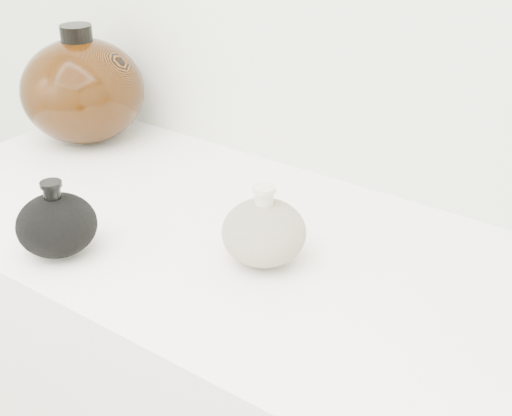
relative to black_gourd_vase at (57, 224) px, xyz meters
The scene contains 3 objects.
black_gourd_vase is the anchor object (origin of this frame).
cream_gourd_vase 0.28m from the black_gourd_vase, 31.60° to the left, with size 0.14×0.14×0.11m.
left_round_pot 0.41m from the black_gourd_vase, 132.85° to the left, with size 0.28×0.28×0.21m.
Camera 1 is at (0.49, 0.27, 1.40)m, focal length 50.00 mm.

